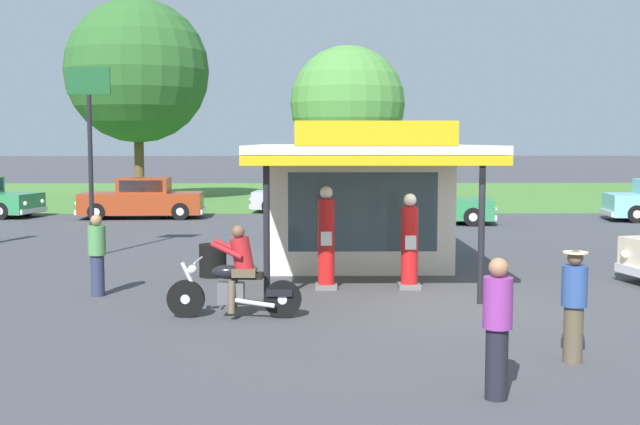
{
  "coord_description": "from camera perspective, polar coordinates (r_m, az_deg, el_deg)",
  "views": [
    {
      "loc": [
        -2.44,
        -14.62,
        2.98
      ],
      "look_at": [
        -2.18,
        2.94,
        1.4
      ],
      "focal_mm": 44.49,
      "sensor_mm": 36.0,
      "label": 1
    }
  ],
  "objects": [
    {
      "name": "bystander_admiring_sedan",
      "position": [
        15.86,
        -15.74,
        -2.85
      ],
      "size": [
        0.34,
        0.34,
        1.58
      ],
      "color": "#2D3351",
      "rests_on": "ground"
    },
    {
      "name": "parked_car_back_row_centre_left",
      "position": [
        31.53,
        -12.66,
        0.89
      ],
      "size": [
        4.9,
        2.05,
        1.58
      ],
      "color": "#993819",
      "rests_on": "ground"
    },
    {
      "name": "grass_verge_strip",
      "position": [
        44.79,
        2.29,
        1.32
      ],
      "size": [
        120.0,
        24.0,
        0.01
      ],
      "primitive_type": "cube",
      "color": "#477A33",
      "rests_on": "ground"
    },
    {
      "name": "motorcycle_with_rider",
      "position": [
        13.49,
        -6.05,
        -4.81
      ],
      "size": [
        2.29,
        0.7,
        1.58
      ],
      "color": "black",
      "rests_on": "ground"
    },
    {
      "name": "roadside_pole_sign",
      "position": [
        21.24,
        -16.24,
        5.85
      ],
      "size": [
        1.1,
        0.12,
        4.87
      ],
      "color": "black",
      "rests_on": "ground"
    },
    {
      "name": "gas_pump_nearside",
      "position": [
        15.99,
        0.45,
        -2.12
      ],
      "size": [
        0.44,
        0.44,
        2.09
      ],
      "color": "slate",
      "rests_on": "ground"
    },
    {
      "name": "tree_oak_left",
      "position": [
        40.44,
        1.83,
        7.65
      ],
      "size": [
        5.83,
        5.83,
        7.81
      ],
      "color": "brown",
      "rests_on": "ground"
    },
    {
      "name": "ground_plane",
      "position": [
        15.12,
        8.52,
        -6.28
      ],
      "size": [
        300.0,
        300.0,
        0.0
      ],
      "primitive_type": "plane",
      "color": "#424247"
    },
    {
      "name": "gas_pump_offside",
      "position": [
        16.12,
        6.46,
        -2.36
      ],
      "size": [
        0.44,
        0.44,
        1.94
      ],
      "color": "slate",
      "rests_on": "ground"
    },
    {
      "name": "parked_car_back_row_left",
      "position": [
        29.09,
        7.59,
        0.53
      ],
      "size": [
        5.04,
        2.37,
        1.44
      ],
      "color": "#2D844C",
      "rests_on": "ground"
    },
    {
      "name": "spare_tire_stack",
      "position": [
        17.67,
        -7.71,
        -3.43
      ],
      "size": [
        0.6,
        0.6,
        0.72
      ],
      "color": "black",
      "rests_on": "ground"
    },
    {
      "name": "service_station_kiosk",
      "position": [
        18.96,
        2.79,
        1.19
      ],
      "size": [
        4.83,
        7.46,
        3.34
      ],
      "color": "silver",
      "rests_on": "ground"
    },
    {
      "name": "bystander_chatting_near_pumps",
      "position": [
        9.43,
        12.64,
        -7.9
      ],
      "size": [
        0.34,
        0.34,
        1.66
      ],
      "color": "black",
      "rests_on": "ground"
    },
    {
      "name": "parked_car_back_row_centre_right",
      "position": [
        33.28,
        -0.59,
        1.13
      ],
      "size": [
        5.16,
        2.26,
        1.4
      ],
      "color": "#B7B7BC",
      "rests_on": "ground"
    },
    {
      "name": "bystander_leaning_by_kiosk",
      "position": [
        11.24,
        17.8,
        -6.23
      ],
      "size": [
        0.34,
        0.34,
        1.53
      ],
      "color": "brown",
      "rests_on": "ground"
    },
    {
      "name": "tree_oak_far_left",
      "position": [
        41.0,
        -13.0,
        9.88
      ],
      "size": [
        7.12,
        7.12,
        10.03
      ],
      "color": "brown",
      "rests_on": "ground"
    }
  ]
}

